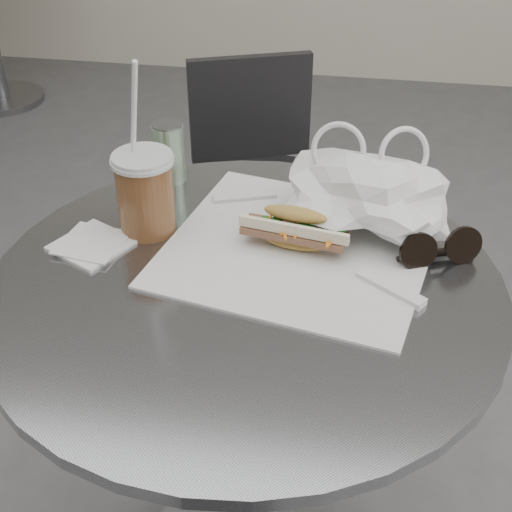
% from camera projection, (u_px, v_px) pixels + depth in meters
% --- Properties ---
extents(cafe_table, '(0.76, 0.76, 0.74)m').
position_uv_depth(cafe_table, '(247.00, 410.00, 1.20)').
color(cafe_table, slate).
rests_on(cafe_table, ground).
extents(chair_far, '(0.42, 0.45, 0.76)m').
position_uv_depth(chair_far, '(262.00, 230.00, 1.88)').
color(chair_far, '#2B2B2E').
rests_on(chair_far, ground).
extents(sandwich_paper, '(0.46, 0.44, 0.00)m').
position_uv_depth(sandwich_paper, '(299.00, 247.00, 1.11)').
color(sandwich_paper, white).
rests_on(sandwich_paper, cafe_table).
extents(banh_mi, '(0.21, 0.11, 0.07)m').
position_uv_depth(banh_mi, '(295.00, 229.00, 1.09)').
color(banh_mi, tan).
rests_on(banh_mi, sandwich_paper).
extents(iced_coffee, '(0.10, 0.10, 0.29)m').
position_uv_depth(iced_coffee, '(145.00, 192.00, 1.12)').
color(iced_coffee, brown).
rests_on(iced_coffee, cafe_table).
extents(sunglasses, '(0.13, 0.08, 0.06)m').
position_uv_depth(sunglasses, '(440.00, 250.00, 1.07)').
color(sunglasses, black).
rests_on(sunglasses, cafe_table).
extents(plastic_bag, '(0.28, 0.23, 0.12)m').
position_uv_depth(plastic_bag, '(367.00, 196.00, 1.12)').
color(plastic_bag, white).
rests_on(plastic_bag, cafe_table).
extents(napkin_stack, '(0.14, 0.14, 0.01)m').
position_uv_depth(napkin_stack, '(92.00, 244.00, 1.12)').
color(napkin_stack, white).
rests_on(napkin_stack, cafe_table).
extents(drink_can, '(0.06, 0.06, 0.11)m').
position_uv_depth(drink_can, '(169.00, 152.00, 1.26)').
color(drink_can, '#4F8855').
rests_on(drink_can, cafe_table).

